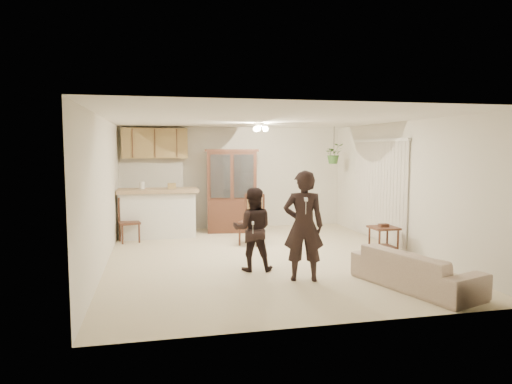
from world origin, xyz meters
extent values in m
plane|color=beige|center=(0.00, 0.00, 0.00)|extent=(6.50, 6.50, 0.00)
cube|color=white|center=(0.00, 0.00, 2.50)|extent=(5.50, 6.50, 0.02)
cube|color=beige|center=(0.00, 3.25, 1.25)|extent=(5.50, 0.02, 2.50)
cube|color=beige|center=(0.00, -3.25, 1.25)|extent=(5.50, 0.02, 2.50)
cube|color=beige|center=(-2.75, 0.00, 1.25)|extent=(0.02, 6.50, 2.50)
cube|color=beige|center=(2.75, 0.00, 1.25)|extent=(0.02, 6.50, 2.50)
cube|color=silver|center=(-1.85, 2.35, 0.50)|extent=(1.60, 0.55, 1.00)
cube|color=#A37E62|center=(-1.85, 2.35, 1.05)|extent=(1.75, 0.70, 0.08)
cube|color=olive|center=(-1.90, 3.07, 2.10)|extent=(1.50, 0.34, 0.70)
imported|color=#365D25|center=(2.30, 2.40, 1.85)|extent=(0.43, 0.37, 0.48)
cylinder|color=black|center=(2.30, 2.40, 2.17)|extent=(0.01, 0.01, 0.65)
imported|color=beige|center=(1.69, -2.22, 0.37)|extent=(1.27, 2.01, 0.73)
imported|color=black|center=(0.25, -1.51, 0.90)|extent=(0.74, 0.58, 1.80)
imported|color=black|center=(-0.38, -0.79, 0.68)|extent=(0.74, 0.63, 1.35)
cube|color=#3D1F16|center=(-0.15, 2.66, 0.38)|extent=(1.20, 0.60, 0.77)
cube|color=#3D1F16|center=(-0.15, 2.66, 1.34)|extent=(1.19, 0.55, 1.15)
cube|color=silver|center=(-0.15, 2.66, 1.34)|extent=(0.99, 0.15, 1.00)
cube|color=#3D1F16|center=(-0.15, 2.66, 1.93)|extent=(1.30, 0.64, 0.06)
cube|color=#3D1F16|center=(2.26, -0.22, 0.50)|extent=(0.49, 0.49, 0.04)
cube|color=#3D1F16|center=(2.26, -0.22, 0.14)|extent=(0.41, 0.41, 0.03)
cube|color=#3D1F16|center=(2.26, -0.22, 0.55)|extent=(0.17, 0.12, 0.06)
cube|color=#3D1F16|center=(-2.46, 1.96, 0.41)|extent=(0.49, 0.49, 0.05)
cube|color=olive|center=(-2.46, 1.96, 0.67)|extent=(0.31, 0.10, 0.36)
cube|color=#3D1F16|center=(-2.46, 1.96, 0.90)|extent=(0.38, 0.11, 0.07)
cube|color=#3D1F16|center=(0.02, 1.17, 0.46)|extent=(0.63, 0.63, 0.05)
cube|color=olive|center=(0.02, 1.17, 0.74)|extent=(0.31, 0.21, 0.40)
cube|color=#3D1F16|center=(0.02, 1.17, 1.00)|extent=(0.38, 0.25, 0.08)
cube|color=#3D1F16|center=(0.23, 2.94, 0.47)|extent=(0.49, 0.49, 0.05)
cube|color=olive|center=(0.23, 2.94, 0.75)|extent=(0.35, 0.06, 0.41)
cube|color=#3D1F16|center=(0.23, 2.94, 1.02)|extent=(0.43, 0.07, 0.08)
cube|color=white|center=(0.15, -1.89, 1.28)|extent=(0.08, 0.15, 0.04)
cube|color=white|center=(-0.44, -1.10, 0.83)|extent=(0.06, 0.12, 0.04)
camera|label=1|loc=(-1.89, -7.93, 1.99)|focal=32.00mm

